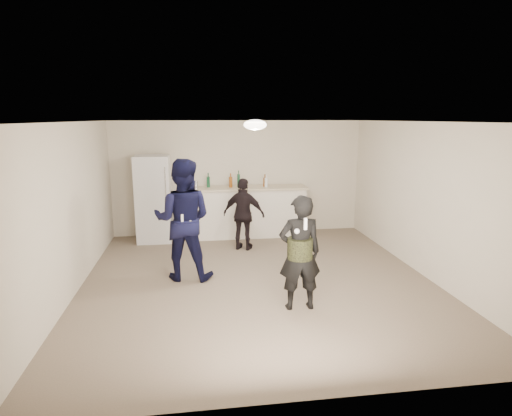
{
  "coord_description": "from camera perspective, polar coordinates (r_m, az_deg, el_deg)",
  "views": [
    {
      "loc": [
        -0.94,
        -6.39,
        2.56
      ],
      "look_at": [
        0.0,
        0.2,
        1.15
      ],
      "focal_mm": 30.0,
      "sensor_mm": 36.0,
      "label": 1
    }
  ],
  "objects": [
    {
      "name": "floor",
      "position": [
        6.94,
        0.24,
        -9.67
      ],
      "size": [
        6.0,
        6.0,
        0.0
      ],
      "primitive_type": "plane",
      "color": "#6B5B4C",
      "rests_on": "ground"
    },
    {
      "name": "ceiling",
      "position": [
        6.46,
        0.25,
        11.43
      ],
      "size": [
        6.0,
        6.0,
        0.0
      ],
      "primitive_type": "plane",
      "rotation": [
        3.14,
        0.0,
        0.0
      ],
      "color": "silver",
      "rests_on": "wall_back"
    },
    {
      "name": "wall_back",
      "position": [
        9.52,
        -2.38,
        4.05
      ],
      "size": [
        6.0,
        0.0,
        6.0
      ],
      "primitive_type": "plane",
      "rotation": [
        1.57,
        0.0,
        0.0
      ],
      "color": "beige",
      "rests_on": "floor"
    },
    {
      "name": "wall_front",
      "position": [
        3.75,
        6.98,
        -8.57
      ],
      "size": [
        6.0,
        0.0,
        6.0
      ],
      "primitive_type": "plane",
      "rotation": [
        -1.57,
        0.0,
        0.0
      ],
      "color": "beige",
      "rests_on": "floor"
    },
    {
      "name": "wall_left",
      "position": [
        6.77,
        -23.46,
        -0.2
      ],
      "size": [
        0.0,
        6.0,
        6.0
      ],
      "primitive_type": "plane",
      "rotation": [
        1.57,
        0.0,
        1.57
      ],
      "color": "beige",
      "rests_on": "floor"
    },
    {
      "name": "wall_right",
      "position": [
        7.49,
        21.55,
        1.05
      ],
      "size": [
        0.0,
        6.0,
        6.0
      ],
      "primitive_type": "plane",
      "rotation": [
        1.57,
        0.0,
        -1.57
      ],
      "color": "beige",
      "rests_on": "floor"
    },
    {
      "name": "counter",
      "position": [
        9.34,
        -1.46,
        -0.62
      ],
      "size": [
        2.6,
        0.56,
        1.05
      ],
      "primitive_type": "cube",
      "color": "white",
      "rests_on": "floor"
    },
    {
      "name": "counter_top",
      "position": [
        9.24,
        -1.48,
        2.68
      ],
      "size": [
        2.68,
        0.64,
        0.04
      ],
      "primitive_type": "cube",
      "color": "beige",
      "rests_on": "counter"
    },
    {
      "name": "fridge",
      "position": [
        9.18,
        -13.49,
        1.22
      ],
      "size": [
        0.7,
        0.7,
        1.8
      ],
      "primitive_type": "cube",
      "color": "white",
      "rests_on": "floor"
    },
    {
      "name": "fridge_handle",
      "position": [
        8.73,
        -12.0,
        3.4
      ],
      "size": [
        0.02,
        0.02,
        0.6
      ],
      "primitive_type": "cylinder",
      "color": "silver",
      "rests_on": "fridge"
    },
    {
      "name": "ceiling_dome",
      "position": [
        6.75,
        -0.12,
        11.03
      ],
      "size": [
        0.36,
        0.36,
        0.16
      ],
      "primitive_type": "ellipsoid",
      "color": "white",
      "rests_on": "ceiling"
    },
    {
      "name": "shaker",
      "position": [
        9.04,
        -8.01,
        3.04
      ],
      "size": [
        0.08,
        0.08,
        0.17
      ],
      "primitive_type": "cylinder",
      "color": "silver",
      "rests_on": "counter_top"
    },
    {
      "name": "man",
      "position": [
        6.89,
        -9.72,
        -1.55
      ],
      "size": [
        1.07,
        0.9,
        1.94
      ],
      "primitive_type": "imported",
      "rotation": [
        0.0,
        0.0,
        2.95
      ],
      "color": "#0E103D",
      "rests_on": "floor"
    },
    {
      "name": "woman",
      "position": [
        5.77,
        5.86,
        -5.97
      ],
      "size": [
        0.58,
        0.38,
        1.58
      ],
      "primitive_type": "imported",
      "rotation": [
        0.0,
        0.0,
        3.15
      ],
      "color": "black",
      "rests_on": "floor"
    },
    {
      "name": "camo_shorts",
      "position": [
        5.76,
        5.88,
        -5.38
      ],
      "size": [
        0.34,
        0.34,
        0.28
      ],
      "primitive_type": "cylinder",
      "color": "#313819",
      "rests_on": "woman"
    },
    {
      "name": "spectator",
      "position": [
        8.35,
        -1.64,
        -0.85
      ],
      "size": [
        0.9,
        0.65,
        1.42
      ],
      "primitive_type": "imported",
      "rotation": [
        0.0,
        0.0,
        2.73
      ],
      "color": "black",
      "rests_on": "floor"
    },
    {
      "name": "remote_man",
      "position": [
        6.6,
        -9.8,
        -1.45
      ],
      "size": [
        0.04,
        0.04,
        0.15
      ],
      "primitive_type": "cube",
      "color": "white",
      "rests_on": "man"
    },
    {
      "name": "nunchuk_man",
      "position": [
        6.64,
        -8.74,
        -1.95
      ],
      "size": [
        0.07,
        0.07,
        0.07
      ],
      "primitive_type": "sphere",
      "color": "white",
      "rests_on": "man"
    },
    {
      "name": "remote_woman",
      "position": [
        5.41,
        6.6,
        -2.11
      ],
      "size": [
        0.04,
        0.04,
        0.15
      ],
      "primitive_type": "cube",
      "color": "white",
      "rests_on": "woman"
    },
    {
      "name": "nunchuk_woman",
      "position": [
        5.44,
        5.48,
        -3.1
      ],
      "size": [
        0.07,
        0.07,
        0.07
      ],
      "primitive_type": "sphere",
      "color": "silver",
      "rests_on": "woman"
    },
    {
      "name": "bottle_cluster",
      "position": [
        9.22,
        -2.09,
        3.49
      ],
      "size": [
        1.3,
        0.21,
        0.28
      ],
      "color": "white",
      "rests_on": "counter_top"
    }
  ]
}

